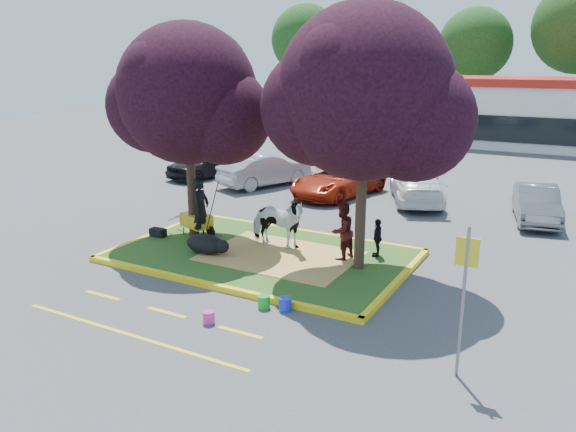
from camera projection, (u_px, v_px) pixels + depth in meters
The scene contains 32 objects.
ground at pixel (263, 258), 16.28m from camera, with size 90.00×90.00×0.00m, color #424244.
median_island at pixel (262, 255), 16.26m from camera, with size 8.00×5.00×0.15m, color #274F18.
curb_near at pixel (209, 285), 14.08m from camera, with size 8.30×0.16×0.15m, color yellow.
curb_far at pixel (303, 232), 18.43m from camera, with size 8.30×0.16×0.15m, color yellow.
curb_left at pixel (155, 235), 18.15m from camera, with size 0.16×5.30×0.15m, color yellow.
curb_right at pixel (399, 281), 14.37m from camera, with size 0.16×5.30×0.15m, color yellow.
straw_bedding at pixel (280, 256), 15.96m from camera, with size 4.20×3.00×0.01m, color #DEAF5B.
tree_purple_left at pixel (188, 101), 16.71m from camera, with size 5.06×4.20×6.51m.
tree_purple_right at pixel (365, 101), 13.85m from camera, with size 5.30×4.40×6.82m.
fire_lane_stripe_a at pixel (103, 295), 13.65m from camera, with size 1.10×0.12×0.01m, color yellow.
fire_lane_stripe_b at pixel (167, 312), 12.73m from camera, with size 1.10×0.12×0.01m, color yellow.
fire_lane_stripe_c at pixel (240, 332), 11.80m from camera, with size 1.10×0.12×0.01m, color yellow.
fire_lane_long at pixel (128, 334), 11.71m from camera, with size 6.00×0.10×0.01m, color yellow.
retail_building at pixel (499, 110), 38.38m from camera, with size 20.40×8.40×4.40m.
treeline at pixel (515, 32), 45.39m from camera, with size 46.58×7.80×14.63m.
cow at pixel (277, 223), 16.45m from camera, with size 0.83×1.82×1.53m, color white.
calf at pixel (206, 244), 16.13m from camera, with size 1.28×0.72×0.55m, color black.
handler at pixel (201, 209), 17.27m from camera, with size 0.70×0.46×1.91m, color black.
visitor_a at pixel (342, 231), 15.51m from camera, with size 0.79×0.61×1.62m, color #3F1212.
visitor_b at pixel (377, 238), 15.81m from camera, with size 0.65×0.27×1.10m, color black.
wheelbarrow at pixel (197, 221), 17.74m from camera, with size 1.82×0.89×0.69m.
gear_bag_dark at pixel (158, 232), 17.70m from camera, with size 0.51×0.28×0.26m, color black.
gear_bag_green at pixel (203, 249), 16.22m from camera, with size 0.44×0.27×0.23m, color black.
sign_post at pixel (464, 285), 9.72m from camera, with size 0.40×0.06×2.82m.
bucket_green at pixel (264, 302), 12.93m from camera, with size 0.28×0.28×0.30m, color green.
bucket_pink at pixel (209, 317), 12.18m from camera, with size 0.26×0.26×0.28m, color #D83098.
bucket_blue at pixel (285, 304), 12.80m from camera, with size 0.29×0.29×0.31m, color #1A2DD5.
car_black at pixel (208, 162), 27.28m from camera, with size 1.72×4.27×1.45m, color black.
car_silver at pixel (265, 170), 25.38m from camera, with size 1.54×4.40×1.45m, color #979A9E.
car_red at pixel (338, 180), 23.53m from camera, with size 2.20×4.78×1.33m, color #A7240D.
car_white at pixel (417, 186), 22.40m from camera, with size 1.85×4.56×1.32m, color white.
car_grey at pixel (537, 204), 19.77m from camera, with size 1.34×3.85×1.27m, color #595B60.
Camera 1 is at (8.03, -13.11, 5.54)m, focal length 35.00 mm.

